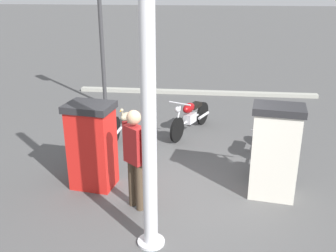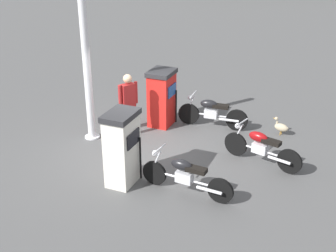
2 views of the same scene
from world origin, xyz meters
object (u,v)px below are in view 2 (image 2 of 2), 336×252
(fuel_pump_far, at_px, (162,98))
(canopy_support_pole, at_px, (86,60))
(motorcycle_extra, at_px, (261,146))
(wandering_duck, at_px, (281,127))
(attendant_person, at_px, (128,101))
(motorcycle_near_pump, at_px, (185,175))
(fuel_pump_near, at_px, (122,148))
(motorcycle_far_pump, at_px, (212,112))

(fuel_pump_far, distance_m, canopy_support_pole, 2.45)
(motorcycle_extra, xyz_separation_m, canopy_support_pole, (-4.46, 0.30, 1.67))
(wandering_duck, bearing_deg, attendant_person, -165.12)
(canopy_support_pole, bearing_deg, motorcycle_near_pump, -33.63)
(motorcycle_extra, height_order, wandering_duck, motorcycle_extra)
(attendant_person, bearing_deg, canopy_support_pole, -157.00)
(fuel_pump_near, distance_m, wandering_duck, 4.76)
(motorcycle_far_pump, relative_size, motorcycle_extra, 1.06)
(fuel_pump_far, relative_size, motorcycle_far_pump, 0.80)
(motorcycle_extra, bearing_deg, motorcycle_near_pump, -130.70)
(wandering_duck, height_order, canopy_support_pole, canopy_support_pole)
(motorcycle_near_pump, xyz_separation_m, motorcycle_extra, (1.46, 1.69, 0.03))
(wandering_duck, bearing_deg, canopy_support_pole, -163.53)
(fuel_pump_near, relative_size, canopy_support_pole, 0.38)
(fuel_pump_near, height_order, attendant_person, attendant_person)
(fuel_pump_far, bearing_deg, canopy_support_pole, -140.44)
(attendant_person, distance_m, canopy_support_pole, 1.52)
(fuel_pump_far, height_order, motorcycle_far_pump, fuel_pump_far)
(attendant_person, bearing_deg, fuel_pump_far, 54.16)
(fuel_pump_near, xyz_separation_m, canopy_support_pole, (-1.59, 1.92, 1.29))
(fuel_pump_far, height_order, wandering_duck, fuel_pump_far)
(fuel_pump_near, distance_m, motorcycle_near_pump, 1.47)
(motorcycle_extra, distance_m, wandering_duck, 1.82)
(wandering_duck, bearing_deg, fuel_pump_far, -177.68)
(motorcycle_near_pump, bearing_deg, fuel_pump_near, 176.77)
(motorcycle_far_pump, relative_size, wandering_duck, 4.12)
(motorcycle_far_pump, bearing_deg, fuel_pump_far, -173.28)
(motorcycle_far_pump, relative_size, canopy_support_pole, 0.45)
(motorcycle_near_pump, distance_m, wandering_duck, 3.94)
(attendant_person, xyz_separation_m, canopy_support_pole, (-0.93, -0.39, 1.14))
(fuel_pump_near, bearing_deg, canopy_support_pole, 129.69)
(fuel_pump_near, bearing_deg, wandering_duck, 45.50)
(motorcycle_far_pump, relative_size, attendant_person, 1.15)
(wandering_duck, bearing_deg, fuel_pump_near, -134.50)
(fuel_pump_near, bearing_deg, motorcycle_near_pump, -3.23)
(motorcycle_extra, bearing_deg, fuel_pump_far, 150.57)
(motorcycle_far_pump, xyz_separation_m, wandering_duck, (1.91, -0.03, -0.22))
(attendant_person, relative_size, wandering_duck, 3.57)
(attendant_person, distance_m, wandering_duck, 4.18)
(wandering_duck, bearing_deg, motorcycle_near_pump, -118.84)
(motorcycle_far_pump, bearing_deg, attendant_person, -152.19)
(motorcycle_near_pump, bearing_deg, motorcycle_extra, 49.30)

